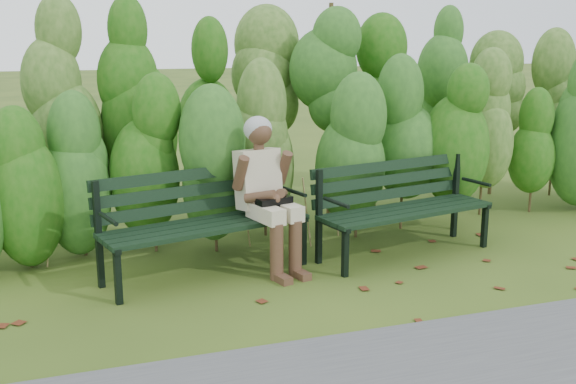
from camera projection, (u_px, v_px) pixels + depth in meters
name	position (u px, v px, depth m)	size (l,w,h in m)	color
ground	(302.00, 289.00, 5.61)	(80.00, 80.00, 0.00)	#324817
hedge_band	(242.00, 114.00, 7.04)	(11.04, 1.67, 2.42)	#47381E
leaf_litter	(295.00, 294.00, 5.49)	(5.63, 2.22, 0.01)	#5A2714
bench_left	(201.00, 214.00, 5.88)	(1.91, 1.02, 0.91)	black
bench_right	(400.00, 200.00, 6.44)	(1.84, 0.92, 0.88)	black
seated_woman	(266.00, 185.00, 5.97)	(0.58, 0.85, 1.36)	beige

